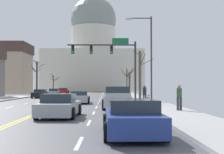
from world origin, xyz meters
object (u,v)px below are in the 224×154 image
Objects in this scene: street_lamp_right at (148,52)px; pedestrian_00 at (145,93)px; pickup_truck_near_01 at (118,99)px; sedan_near_02 at (59,106)px; bicycle_parked at (148,101)px; pedestrian_01 at (179,96)px; sedan_near_00 at (79,97)px; signal_gantry at (111,55)px; sedan_oncoming_02 at (63,91)px; sedan_oncoming_01 at (54,92)px; sedan_oncoming_00 at (40,94)px; sedan_near_03 at (132,118)px.

street_lamp_right is 3.78m from pedestrian_00.
sedan_near_02 is (-3.46, -6.52, -0.15)m from pickup_truck_near_01.
pedestrian_00 reaches higher than bicycle_parked.
street_lamp_right reaches higher than pedestrian_01.
signal_gantry is at bearing 56.69° from sedan_near_00.
sedan_oncoming_01 is at bearing -90.38° from sedan_oncoming_02.
signal_gantry reaches higher than sedan_oncoming_00.
sedan_oncoming_02 is (0.08, 11.77, 0.01)m from sedan_oncoming_01.
sedan_oncoming_00 is 0.99× the size of sedan_oncoming_02.
pedestrian_00 is at bearing -65.86° from sedan_oncoming_01.
pedestrian_01 is 5.40m from bicycle_parked.
pedestrian_01 is at bearing -75.60° from bicycle_parked.
sedan_near_00 is 1.05× the size of sedan_oncoming_02.
pedestrian_00 is at bearing 58.32° from pickup_truck_near_01.
sedan_oncoming_00 reaches higher than sedan_near_00.
sedan_oncoming_00 is at bearing 124.11° from bicycle_parked.
sedan_oncoming_01 is (-10.19, 21.57, -4.69)m from signal_gantry.
signal_gantry is 24.31m from sedan_oncoming_01.
pickup_truck_near_01 is 1.28× the size of sedan_oncoming_00.
signal_gantry is 1.76× the size of sedan_oncoming_02.
bicycle_parked is at bearing 104.40° from pedestrian_01.
street_lamp_right is 7.77m from pedestrian_01.
pedestrian_00 is (12.84, -16.26, 0.49)m from sedan_oncoming_00.
sedan_near_03 is at bearing -89.03° from signal_gantry.
sedan_near_02 reaches higher than bicycle_parked.
sedan_near_03 reaches higher than sedan_near_00.
signal_gantry is 1.04× the size of street_lamp_right.
sedan_near_03 is at bearing -99.69° from bicycle_parked.
sedan_near_03 is at bearing -72.75° from sedan_oncoming_00.
street_lamp_right is at bearing -31.92° from sedan_near_00.
street_lamp_right reaches higher than sedan_near_02.
bicycle_parked is (2.55, 1.51, -0.26)m from pickup_truck_near_01.
sedan_near_02 is 40.55m from sedan_oncoming_01.
sedan_oncoming_02 reaches higher than sedan_near_00.
pickup_truck_near_01 is (0.33, -11.84, -4.50)m from signal_gantry.
sedan_near_00 is 38.82m from sedan_oncoming_02.
sedan_near_00 is 1.07× the size of sedan_near_03.
sedan_near_03 is 9.98m from pedestrian_01.
sedan_near_03 is 14.63m from bicycle_parked.
pickup_truck_near_01 is at bearing -63.27° from sedan_near_00.
sedan_oncoming_02 is (-13.18, 42.09, -4.12)m from street_lamp_right.
signal_gantry is 4.47× the size of bicycle_parked.
sedan_oncoming_01 is at bearing 100.03° from sedan_near_02.
pickup_truck_near_01 is at bearing -63.33° from sedan_oncoming_00.
sedan_oncoming_01 is 0.98× the size of sedan_oncoming_02.
signal_gantry reaches higher than pedestrian_01.
sedan_near_02 is 27.80m from sedan_oncoming_00.
street_lamp_right reaches higher than pedestrian_00.
pedestrian_01 is at bearing 67.61° from sedan_near_03.
pickup_truck_near_01 is 2.97m from bicycle_parked.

